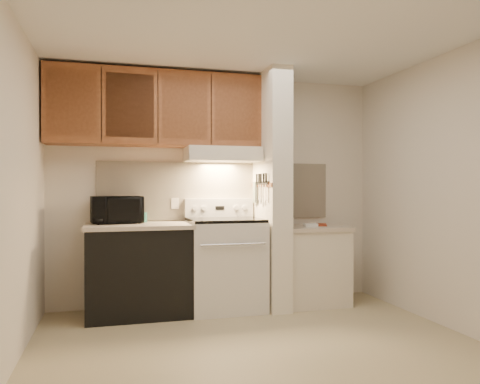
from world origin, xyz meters
name	(u,v)px	position (x,y,z in m)	size (l,w,h in m)	color
floor	(258,345)	(0.00, 0.00, 0.00)	(3.60, 3.60, 0.00)	tan
ceiling	(258,34)	(0.00, 0.00, 2.50)	(3.60, 3.60, 0.00)	white
wall_back	(218,190)	(0.00, 1.50, 1.25)	(3.60, 0.02, 2.50)	silver
wall_left	(14,191)	(-1.80, 0.00, 1.25)	(0.02, 3.00, 2.50)	silver
wall_right	(448,190)	(1.80, 0.00, 1.25)	(0.02, 3.00, 2.50)	silver
backsplash	(218,191)	(0.00, 1.49, 1.24)	(2.60, 0.02, 0.63)	#FFEDCE
range_body	(225,265)	(0.00, 1.16, 0.46)	(0.76, 0.65, 0.92)	silver
oven_window	(233,266)	(0.00, 0.84, 0.50)	(0.50, 0.01, 0.30)	black
oven_handle	(234,244)	(0.00, 0.80, 0.72)	(0.02, 0.02, 0.65)	silver
cooktop	(225,220)	(0.00, 1.16, 0.94)	(0.74, 0.64, 0.03)	black
range_backguard	(219,208)	(0.00, 1.44, 1.05)	(0.76, 0.08, 0.20)	silver
range_display	(220,208)	(0.00, 1.40, 1.05)	(0.10, 0.01, 0.04)	black
range_knob_left_outer	(195,208)	(-0.28, 1.40, 1.05)	(0.05, 0.05, 0.02)	silver
range_knob_left_inner	(204,208)	(-0.18, 1.40, 1.05)	(0.05, 0.05, 0.02)	silver
range_knob_right_inner	(236,208)	(0.18, 1.40, 1.05)	(0.05, 0.05, 0.02)	silver
range_knob_right_outer	(245,208)	(0.28, 1.40, 1.05)	(0.05, 0.05, 0.02)	silver
dishwasher_front	(139,272)	(-0.88, 1.17, 0.43)	(1.00, 0.63, 0.87)	black
left_countertop	(139,226)	(-0.88, 1.17, 0.89)	(1.04, 0.67, 0.04)	beige
spoon_rest	(109,222)	(-1.17, 1.36, 0.92)	(0.21, 0.07, 0.01)	black
teal_jar	(143,217)	(-0.83, 1.39, 0.96)	(0.09, 0.09, 0.10)	#2C7262
outlet	(175,203)	(-0.48, 1.48, 1.10)	(0.08, 0.01, 0.12)	silver
microwave	(117,210)	(-1.09, 1.31, 1.05)	(0.49, 0.33, 0.27)	black
partition_pillar	(272,190)	(0.51, 1.15, 1.25)	(0.22, 0.70, 2.50)	white
pillar_trim	(261,185)	(0.39, 1.15, 1.30)	(0.01, 0.70, 0.04)	brown
knife_strip	(262,183)	(0.39, 1.10, 1.32)	(0.02, 0.42, 0.04)	black
knife_blade_a	(266,193)	(0.38, 0.95, 1.22)	(0.01, 0.04, 0.16)	silver
knife_handle_a	(266,178)	(0.38, 0.93, 1.37)	(0.02, 0.02, 0.10)	black
knife_blade_b	(263,194)	(0.38, 1.03, 1.21)	(0.01, 0.04, 0.18)	silver
knife_handle_b	(264,178)	(0.38, 1.01, 1.37)	(0.02, 0.02, 0.10)	black
knife_blade_c	(261,194)	(0.38, 1.11, 1.20)	(0.01, 0.04, 0.20)	silver
knife_handle_c	(261,178)	(0.38, 1.11, 1.37)	(0.02, 0.02, 0.10)	black
knife_blade_d	(259,192)	(0.38, 1.17, 1.22)	(0.01, 0.04, 0.16)	silver
knife_handle_d	(259,178)	(0.38, 1.17, 1.37)	(0.02, 0.02, 0.10)	black
knife_blade_e	(256,193)	(0.38, 1.26, 1.21)	(0.01, 0.04, 0.18)	silver
knife_handle_e	(257,179)	(0.38, 1.25, 1.37)	(0.02, 0.02, 0.10)	black
oven_mitt	(255,192)	(0.38, 1.32, 1.22)	(0.03, 0.09, 0.23)	slate
right_cab_base	(311,267)	(0.97, 1.15, 0.40)	(0.70, 0.60, 0.81)	silver
right_countertop	(311,228)	(0.97, 1.15, 0.83)	(0.74, 0.64, 0.04)	beige
red_folder	(316,225)	(1.07, 1.25, 0.86)	(0.24, 0.32, 0.01)	#9E351B
white_box	(311,225)	(0.92, 1.05, 0.87)	(0.14, 0.09, 0.04)	white
range_hood	(222,155)	(0.00, 1.28, 1.62)	(0.78, 0.44, 0.15)	silver
hood_lip	(227,158)	(0.00, 1.07, 1.58)	(0.78, 0.04, 0.06)	silver
upper_cabinets	(156,109)	(-0.69, 1.32, 2.08)	(2.18, 0.33, 0.77)	brown
cab_door_a	(72,103)	(-1.51, 1.17, 2.08)	(0.46, 0.01, 0.63)	brown
cab_gap_a	(101,104)	(-1.23, 1.16, 2.08)	(0.01, 0.01, 0.73)	black
cab_door_b	(130,105)	(-0.96, 1.17, 2.08)	(0.46, 0.01, 0.63)	brown
cab_gap_b	(158,107)	(-0.69, 1.16, 2.08)	(0.01, 0.01, 0.73)	black
cab_door_c	(185,108)	(-0.42, 1.17, 2.08)	(0.46, 0.01, 0.63)	brown
cab_gap_c	(211,109)	(-0.14, 1.16, 2.08)	(0.01, 0.01, 0.73)	black
cab_door_d	(237,110)	(0.13, 1.17, 2.08)	(0.46, 0.01, 0.63)	brown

